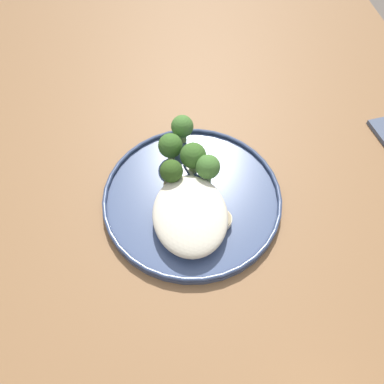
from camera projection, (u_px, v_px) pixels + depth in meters
ground at (200, 315)px, 1.21m from camera, size 6.00×6.00×0.00m
wooden_dining_table at (207, 221)px, 0.66m from camera, size 1.40×1.00×0.74m
dinner_plate at (192, 196)px, 0.58m from camera, size 0.29×0.29×0.02m
noodle_bed at (190, 214)px, 0.54m from camera, size 0.14×0.11×0.04m
seared_scallop_rear_pale at (221, 220)px, 0.54m from camera, size 0.03×0.03×0.01m
seared_scallop_tiny_bay at (174, 225)px, 0.54m from camera, size 0.03×0.03×0.01m
seared_scallop_right_edge at (172, 186)px, 0.57m from camera, size 0.03×0.03×0.02m
seared_scallop_tilted_round at (193, 223)px, 0.54m from camera, size 0.02×0.02×0.02m
seared_scallop_left_edge at (210, 232)px, 0.53m from camera, size 0.02×0.02×0.02m
broccoli_floret_tall_stalk at (211, 167)px, 0.56m from camera, size 0.04×0.04×0.06m
broccoli_floret_rear_charred at (193, 156)px, 0.57m from camera, size 0.04×0.04×0.06m
broccoli_floret_beside_noodles at (171, 172)px, 0.56m from camera, size 0.04×0.04×0.06m
broccoli_floret_near_rim at (170, 146)px, 0.60m from camera, size 0.04×0.04×0.05m
broccoli_floret_front_edge at (182, 127)px, 0.62m from camera, size 0.04×0.04×0.06m
onion_sliver_curled_piece at (190, 172)px, 0.60m from camera, size 0.04×0.02×0.00m
onion_sliver_pale_crescent at (168, 151)px, 0.63m from camera, size 0.04×0.02×0.00m
onion_sliver_long_sliver at (180, 149)px, 0.63m from camera, size 0.01×0.05×0.00m
onion_sliver_short_strip at (182, 187)px, 0.58m from camera, size 0.03×0.04×0.00m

